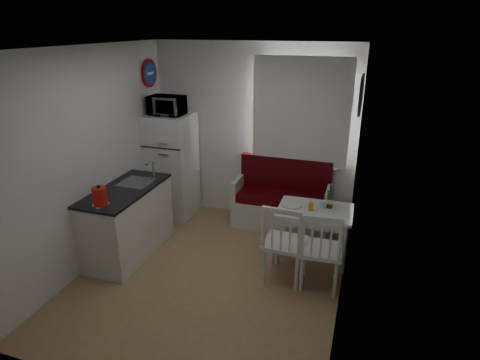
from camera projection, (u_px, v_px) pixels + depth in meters
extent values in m
cube|color=#A28256|center=(211.00, 274.00, 4.82)|extent=(3.00, 3.50, 0.02)
cube|color=white|center=(204.00, 47.00, 3.87)|extent=(3.00, 3.50, 0.02)
cube|color=white|center=(253.00, 134.00, 5.90)|extent=(3.00, 0.02, 2.60)
cube|color=white|center=(113.00, 256.00, 2.80)|extent=(3.00, 0.02, 2.60)
cube|color=white|center=(92.00, 160.00, 4.78)|extent=(0.02, 3.50, 2.60)
cube|color=white|center=(350.00, 189.00, 3.91)|extent=(0.02, 3.50, 2.60)
cube|color=white|center=(301.00, 116.00, 5.55)|extent=(1.22, 0.06, 1.47)
cube|color=white|center=(301.00, 113.00, 5.47)|extent=(1.35, 0.02, 1.50)
cube|color=white|center=(128.00, 223.00, 5.14)|extent=(0.60, 1.30, 0.86)
cube|color=black|center=(124.00, 190.00, 4.98)|extent=(0.62, 1.32, 0.03)
cube|color=#99999E|center=(137.00, 186.00, 5.20)|extent=(0.40, 0.40, 0.10)
cylinder|color=silver|center=(153.00, 169.00, 5.25)|extent=(0.02, 0.02, 0.26)
cylinder|color=#184591|center=(150.00, 73.00, 5.75)|extent=(0.03, 0.40, 0.40)
cube|color=black|center=(361.00, 94.00, 4.62)|extent=(0.04, 0.52, 0.42)
cube|color=white|center=(281.00, 214.00, 5.91)|extent=(1.41, 0.54, 0.39)
cube|color=#4D060C|center=(282.00, 198.00, 5.81)|extent=(1.34, 0.50, 0.13)
cube|color=#4D060C|center=(286.00, 174.00, 5.89)|extent=(1.34, 0.11, 0.50)
cube|color=white|center=(315.00, 211.00, 4.94)|extent=(0.92, 0.65, 0.04)
cube|color=white|center=(315.00, 216.00, 4.97)|extent=(0.82, 0.56, 0.11)
cylinder|color=white|center=(313.00, 235.00, 5.06)|extent=(0.05, 0.05, 0.64)
cube|color=white|center=(285.00, 243.00, 4.57)|extent=(0.49, 0.46, 0.04)
cube|color=white|center=(282.00, 230.00, 4.30)|extent=(0.45, 0.06, 0.49)
cube|color=white|center=(321.00, 250.00, 4.46)|extent=(0.48, 0.46, 0.04)
cube|color=white|center=(320.00, 237.00, 4.19)|extent=(0.43, 0.07, 0.47)
cube|color=white|center=(172.00, 166.00, 6.11)|extent=(0.63, 0.63, 1.59)
imported|color=white|center=(167.00, 105.00, 5.73)|extent=(0.49, 0.33, 0.27)
cylinder|color=red|center=(100.00, 196.00, 4.44)|extent=(0.19, 0.19, 0.25)
cylinder|color=orange|center=(311.00, 207.00, 4.88)|extent=(0.06, 0.06, 0.10)
cylinder|color=#8FDDF4|center=(323.00, 205.00, 4.94)|extent=(0.06, 0.06, 0.09)
cylinder|color=white|center=(292.00, 205.00, 5.03)|extent=(0.26, 0.26, 0.02)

